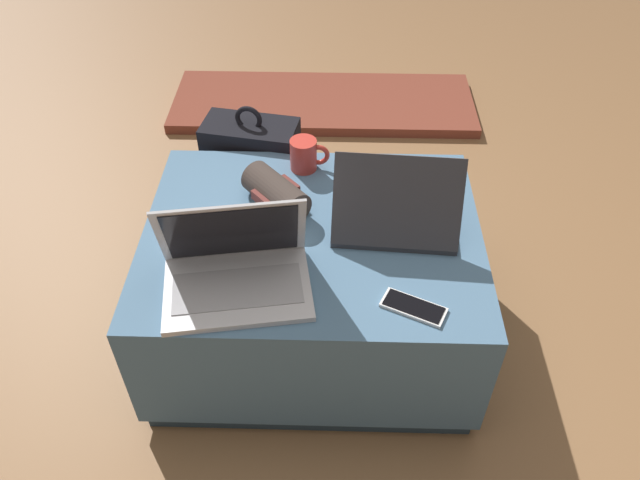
{
  "coord_description": "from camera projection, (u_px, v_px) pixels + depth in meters",
  "views": [
    {
      "loc": [
        0.06,
        -1.24,
        1.57
      ],
      "look_at": [
        0.02,
        -0.12,
        0.5
      ],
      "focal_mm": 35.0,
      "sensor_mm": 36.0,
      "label": 1
    }
  ],
  "objects": [
    {
      "name": "laptop_near",
      "position": [
        236.0,
        269.0,
        1.52
      ],
      "size": [
        0.39,
        0.3,
        0.24
      ],
      "rotation": [
        0.0,
        0.0,
        0.16
      ],
      "color": "silver",
      "rests_on": "ottoman"
    },
    {
      "name": "backpack",
      "position": [
        255.0,
        182.0,
        2.17
      ],
      "size": [
        0.33,
        0.24,
        0.53
      ],
      "rotation": [
        0.0,
        0.0,
        2.96
      ],
      "color": "black",
      "rests_on": "ground_plane"
    },
    {
      "name": "fireplace_hearth",
      "position": [
        323.0,
        103.0,
        2.94
      ],
      "size": [
        1.4,
        0.5,
        0.04
      ],
      "color": "brown",
      "rests_on": "ground_plane"
    },
    {
      "name": "cell_phone",
      "position": [
        413.0,
        307.0,
        1.49
      ],
      "size": [
        0.17,
        0.12,
        0.01
      ],
      "rotation": [
        0.0,
        0.0,
        1.13
      ],
      "color": "white",
      "rests_on": "ottoman"
    },
    {
      "name": "wrist_brace",
      "position": [
        276.0,
        192.0,
        1.74
      ],
      "size": [
        0.21,
        0.21,
        0.09
      ],
      "rotation": [
        0.0,
        0.0,
        5.44
      ],
      "color": "#3D332D",
      "rests_on": "ottoman"
    },
    {
      "name": "ground_plane",
      "position": [
        313.0,
        330.0,
        1.98
      ],
      "size": [
        14.0,
        14.0,
        0.0
      ],
      "primitive_type": "plane",
      "color": "olive"
    },
    {
      "name": "coffee_mug",
      "position": [
        305.0,
        155.0,
        1.87
      ],
      "size": [
        0.12,
        0.08,
        0.1
      ],
      "color": "red",
      "rests_on": "ottoman"
    },
    {
      "name": "laptop_far",
      "position": [
        395.0,
        213.0,
        1.67
      ],
      "size": [
        0.35,
        0.27,
        0.23
      ],
      "rotation": [
        0.0,
        0.0,
        3.07
      ],
      "color": "#333338",
      "rests_on": "ottoman"
    },
    {
      "name": "ottoman",
      "position": [
        313.0,
        284.0,
        1.83
      ],
      "size": [
        0.92,
        0.74,
        0.42
      ],
      "color": "#2A3D4E",
      "rests_on": "ground_plane"
    }
  ]
}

